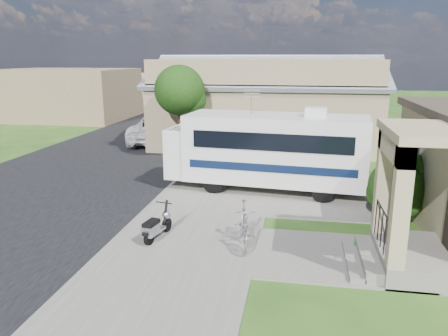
% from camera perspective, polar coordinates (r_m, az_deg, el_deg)
% --- Properties ---
extents(ground, '(120.00, 120.00, 0.00)m').
position_cam_1_polar(ground, '(12.58, 0.29, -8.62)').
color(ground, '#1F4412').
extents(street_slab, '(9.00, 80.00, 0.02)m').
position_cam_1_polar(street_slab, '(23.91, -13.56, 2.06)').
color(street_slab, black).
rests_on(street_slab, ground).
extents(sidewalk_slab, '(4.00, 80.00, 0.06)m').
position_cam_1_polar(sidewalk_slab, '(22.17, 2.06, 1.56)').
color(sidewalk_slab, '#605D56').
rests_on(sidewalk_slab, ground).
extents(driveway_slab, '(7.00, 6.00, 0.05)m').
position_cam_1_polar(driveway_slab, '(16.66, 8.00, -2.88)').
color(driveway_slab, '#605D56').
rests_on(driveway_slab, ground).
extents(walk_slab, '(4.00, 3.00, 0.05)m').
position_cam_1_polar(walk_slab, '(11.55, 14.54, -11.13)').
color(walk_slab, '#605D56').
rests_on(walk_slab, ground).
extents(warehouse, '(12.50, 8.40, 5.04)m').
position_cam_1_polar(warehouse, '(25.63, 5.57, 7.66)').
color(warehouse, '#867553').
rests_on(warehouse, ground).
extents(distant_bldg_far, '(10.00, 8.00, 4.00)m').
position_cam_1_polar(distant_bldg_far, '(38.53, -19.82, 9.09)').
color(distant_bldg_far, brown).
rests_on(distant_bldg_far, ground).
extents(distant_bldg_near, '(8.00, 7.00, 3.20)m').
position_cam_1_polar(distant_bldg_near, '(48.59, -10.68, 10.09)').
color(distant_bldg_near, '#867553').
rests_on(distant_bldg_near, ground).
extents(street_tree_a, '(2.44, 2.40, 4.58)m').
position_cam_1_polar(street_tree_a, '(21.30, -5.53, 9.75)').
color(street_tree_a, '#301F15').
rests_on(street_tree_a, ground).
extents(street_tree_b, '(2.44, 2.40, 4.73)m').
position_cam_1_polar(street_tree_b, '(31.03, -0.57, 11.46)').
color(street_tree_b, '#301F15').
rests_on(street_tree_b, ground).
extents(street_tree_c, '(2.44, 2.40, 4.42)m').
position_cam_1_polar(street_tree_c, '(39.92, 1.83, 11.65)').
color(street_tree_c, '#301F15').
rests_on(street_tree_c, ground).
extents(motorhome, '(7.49, 2.98, 3.74)m').
position_cam_1_polar(motorhome, '(16.30, 5.78, 2.55)').
color(motorhome, silver).
rests_on(motorhome, ground).
extents(shrub, '(1.89, 1.80, 2.32)m').
position_cam_1_polar(shrub, '(14.10, 21.88, -2.03)').
color(shrub, '#301F15').
rests_on(shrub, ground).
extents(scooter, '(0.59, 1.41, 0.93)m').
position_cam_1_polar(scooter, '(12.11, -8.84, -7.56)').
color(scooter, black).
rests_on(scooter, ground).
extents(bicycle, '(0.88, 1.96, 1.14)m').
position_cam_1_polar(bicycle, '(11.59, 2.69, -7.64)').
color(bicycle, '#96959C').
rests_on(bicycle, ground).
extents(pickup_truck, '(3.33, 6.18, 1.65)m').
position_cam_1_polar(pickup_truck, '(26.21, -8.38, 5.15)').
color(pickup_truck, silver).
rests_on(pickup_truck, ground).
extents(van, '(3.44, 6.23, 1.71)m').
position_cam_1_polar(van, '(32.52, -5.16, 7.04)').
color(van, silver).
rests_on(van, ground).
extents(garden_hose, '(0.43, 0.43, 0.19)m').
position_cam_1_polar(garden_hose, '(12.10, 17.57, -9.79)').
color(garden_hose, '#14651B').
rests_on(garden_hose, ground).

